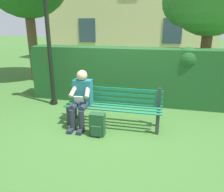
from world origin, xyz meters
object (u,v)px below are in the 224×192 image
park_bench (114,105)px  lamp_post (47,26)px  person_seated (81,97)px  backpack (97,125)px

park_bench → lamp_post: bearing=-24.9°
person_seated → lamp_post: 2.12m
park_bench → person_seated: bearing=15.2°
backpack → lamp_post: bearing=-40.9°
person_seated → backpack: 0.73m
park_bench → person_seated: 0.71m
backpack → park_bench: bearing=-109.0°
lamp_post → backpack: bearing=139.1°
park_bench → lamp_post: (1.86, -0.86, 1.58)m
person_seated → lamp_post: (1.20, -1.04, 1.40)m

